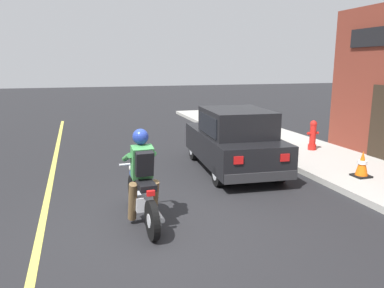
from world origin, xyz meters
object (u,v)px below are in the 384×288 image
Objects in this scene: traffic_cone at (362,164)px; fire_hydrant at (313,135)px; motorcycle_with_rider at (142,184)px; car_hatchback at (233,141)px.

traffic_cone is 2.75m from fire_hydrant.
car_hatchback is (2.74, 2.51, 0.09)m from motorcycle_with_rider.
motorcycle_with_rider reaches higher than fire_hydrant.
fire_hydrant is (2.93, 0.87, -0.19)m from car_hatchback.
fire_hydrant reaches higher than traffic_cone.
fire_hydrant is at bearing 78.26° from traffic_cone.
fire_hydrant is (5.67, 3.39, -0.11)m from motorcycle_with_rider.
car_hatchback is 4.42× the size of fire_hydrant.
traffic_cone is (5.11, 0.70, -0.25)m from motorcycle_with_rider.
fire_hydrant is at bearing 30.87° from motorcycle_with_rider.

